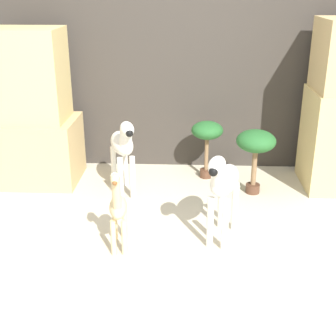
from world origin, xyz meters
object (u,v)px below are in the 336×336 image
zebra_left (123,146)px  potted_palm_front (207,134)px  potted_palm_back (256,144)px  giraffe_figurine (118,208)px  zebra_right (223,183)px

zebra_left → potted_palm_front: zebra_left is taller
potted_palm_front → potted_palm_back: 0.51m
zebra_left → giraffe_figurine: bearing=-84.7°
zebra_left → potted_palm_back: bearing=4.2°
giraffe_figurine → zebra_right: bearing=11.3°
potted_palm_back → potted_palm_front: bearing=140.3°
zebra_left → potted_palm_back: 1.10m
giraffe_figurine → potted_palm_back: (1.02, 0.96, 0.13)m
zebra_right → giraffe_figurine: 0.72m
potted_palm_back → zebra_right: bearing=-111.6°
zebra_right → giraffe_figurine: zebra_right is taller
zebra_right → zebra_left: 1.07m
potted_palm_front → potted_palm_back: potted_palm_back is taller
zebra_right → potted_palm_back: size_ratio=1.24×
zebra_left → giraffe_figurine: (0.08, -0.88, -0.13)m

